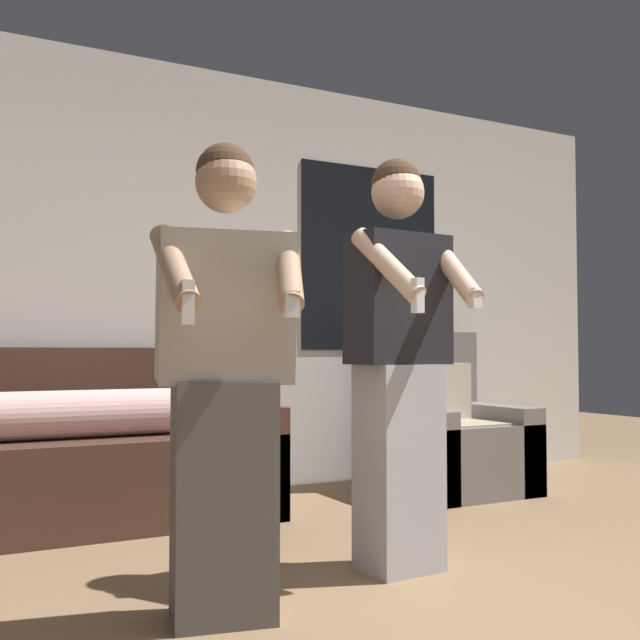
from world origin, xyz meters
TOP-DOWN VIEW (x-y plane):
  - wall_back at (0.02, 2.83)m, footprint 6.54×0.07m
  - couch at (-0.92, 2.35)m, footprint 2.17×0.90m
  - armchair at (1.42, 2.21)m, footprint 0.84×0.85m
  - person_left at (-0.65, 0.65)m, footprint 0.51×0.54m
  - person_right at (0.19, 0.86)m, footprint 0.47×0.48m

SIDE VIEW (x-z plane):
  - couch at x=-0.92m, z-range -0.13..0.78m
  - armchair at x=1.42m, z-range -0.18..0.84m
  - person_left at x=-0.65m, z-range 0.00..1.59m
  - person_right at x=0.19m, z-range 0.02..1.71m
  - wall_back at x=0.02m, z-range 0.00..2.70m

